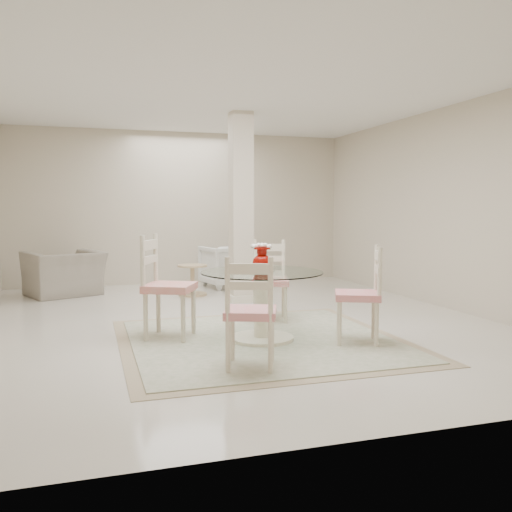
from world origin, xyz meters
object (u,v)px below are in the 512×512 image
object	(u,v)px
red_vase	(262,258)
recliner_taupe	(64,274)
dining_chair_north	(270,274)
dining_chair_west	(163,279)
side_table	(193,281)
dining_chair_south	(250,305)
dining_chair_east	(365,287)
column	(241,208)
dining_table	(262,306)
armchair_white	(227,266)

from	to	relation	value
red_vase	recliner_taupe	size ratio (longest dim) A/B	0.27
dining_chair_north	dining_chair_west	world-z (taller)	dining_chair_west
red_vase	side_table	bearing A→B (deg)	92.56
dining_chair_south	side_table	size ratio (longest dim) A/B	2.21
dining_chair_south	recliner_taupe	distance (m)	4.88
dining_chair_south	dining_chair_east	bearing A→B (deg)	-137.90
dining_chair_west	side_table	world-z (taller)	dining_chair_west
column	recliner_taupe	size ratio (longest dim) A/B	2.57
red_vase	column	bearing A→B (deg)	79.37
dining_chair_east	side_table	bearing A→B (deg)	-138.25
column	dining_chair_west	bearing A→B (deg)	-125.29
dining_table	dining_chair_east	bearing A→B (deg)	-23.56
recliner_taupe	column	bearing A→B (deg)	128.67
armchair_white	side_table	world-z (taller)	armchair_white
column	dining_chair_north	world-z (taller)	column
dining_table	dining_chair_south	world-z (taller)	dining_chair_south
side_table	armchair_white	bearing A→B (deg)	45.27
dining_chair_north	recliner_taupe	distance (m)	3.65
recliner_taupe	armchair_white	world-z (taller)	armchair_white
recliner_taupe	dining_chair_west	bearing A→B (deg)	84.78
column	side_table	xyz separation A→B (m)	(-0.58, 0.71, -1.13)
column	dining_chair_east	xyz separation A→B (m)	(0.49, -2.78, -0.78)
dining_table	red_vase	distance (m)	0.48
dining_table	dining_chair_north	distance (m)	1.04
dining_chair_north	red_vase	bearing A→B (deg)	-96.89
dining_table	dining_chair_east	world-z (taller)	dining_chair_east
dining_chair_north	armchair_white	size ratio (longest dim) A/B	1.34
dining_chair_east	armchair_white	bearing A→B (deg)	-150.82
dining_chair_east	dining_chair_south	bearing A→B (deg)	-43.80
dining_chair_east	dining_chair_south	size ratio (longest dim) A/B	1.02
dining_chair_north	dining_chair_south	bearing A→B (deg)	-96.99
column	armchair_white	xyz separation A→B (m)	(0.16, 1.46, -0.99)
column	dining_chair_east	bearing A→B (deg)	-79.98
column	recliner_taupe	world-z (taller)	column
dining_table	dining_chair_west	bearing A→B (deg)	156.34
red_vase	recliner_taupe	xyz separation A→B (m)	(-2.03, 3.66, -0.50)
column	dining_chair_south	world-z (taller)	column
column	armchair_white	world-z (taller)	column
recliner_taupe	dining_chair_north	bearing A→B (deg)	107.96
dining_table	dining_chair_east	size ratio (longest dim) A/B	1.15
dining_table	dining_chair_south	bearing A→B (deg)	-113.29
red_vase	dining_chair_south	xyz separation A→B (m)	(-0.40, -0.94, -0.29)
column	dining_chair_south	distance (m)	3.50
column	dining_chair_west	size ratio (longest dim) A/B	2.28
red_vase	dining_chair_east	size ratio (longest dim) A/B	0.27
red_vase	dining_chair_east	distance (m)	1.06
red_vase	dining_chair_east	xyz separation A→B (m)	(0.93, -0.41, -0.28)
dining_chair_east	dining_chair_west	size ratio (longest dim) A/B	0.91
dining_table	dining_chair_south	xyz separation A→B (m)	(-0.40, -0.94, 0.19)
dining_chair_south	dining_chair_north	bearing A→B (deg)	-92.57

